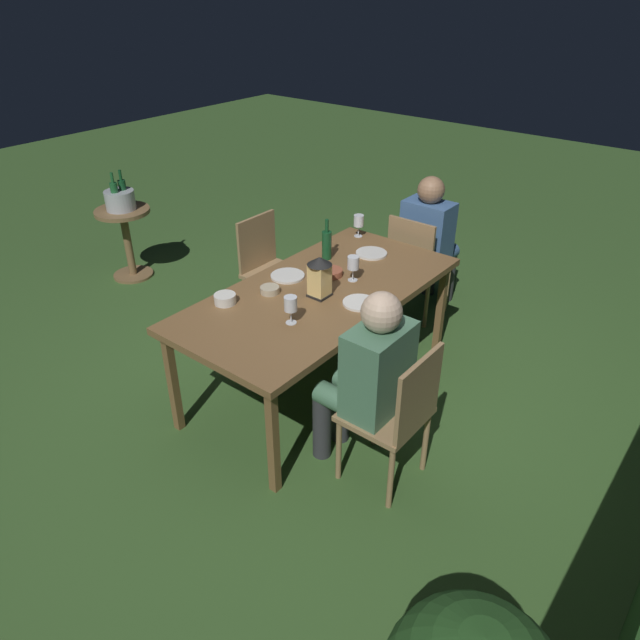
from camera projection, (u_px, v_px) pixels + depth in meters
The scene contains 20 objects.
ground_plane at pixel (320, 384), 4.10m from camera, with size 16.00×16.00×0.00m, color #385B28.
dining_table at pixel (320, 297), 3.74m from camera, with size 1.96×0.96×0.74m.
chair_side_right_b at pixel (397, 412), 3.09m from camera, with size 0.42×0.40×0.87m.
person_in_green at pixel (367, 375), 3.11m from camera, with size 0.38×0.47×1.15m.
chair_head_near at pixel (416, 262), 4.67m from camera, with size 0.40×0.42×0.87m.
person_in_blue at pixel (430, 237), 4.72m from camera, with size 0.48×0.38×1.15m.
chair_side_left_a at pixel (269, 266), 4.61m from camera, with size 0.42×0.40×0.87m.
lantern_centerpiece at pixel (320, 275), 3.57m from camera, with size 0.15×0.15×0.27m.
green_bottle_on_table at pixel (327, 244), 4.07m from camera, with size 0.07×0.07×0.29m.
wine_glass_a at pixel (353, 264), 3.77m from camera, with size 0.08×0.08×0.17m.
wine_glass_b at pixel (359, 222), 4.41m from camera, with size 0.08×0.08×0.17m.
wine_glass_c at pixel (291, 305), 3.31m from camera, with size 0.08×0.08×0.17m.
plate_a at pixel (288, 276), 3.87m from camera, with size 0.23×0.23×0.01m, color silver.
plate_b at pixel (360, 303), 3.56m from camera, with size 0.21×0.21×0.01m, color white.
plate_c at pixel (371, 253), 4.18m from camera, with size 0.22×0.22×0.01m, color silver.
bowl_olives at pixel (331, 272), 3.88m from camera, with size 0.15×0.15×0.04m.
bowl_bread at pixel (270, 290), 3.67m from camera, with size 0.12×0.12×0.04m.
bowl_salad at pixel (225, 299), 3.55m from camera, with size 0.13×0.13×0.06m.
side_table at pixel (126, 233), 5.33m from camera, with size 0.49×0.49×0.66m.
ice_bucket at pixel (120, 198), 5.17m from camera, with size 0.26×0.26×0.34m.
Camera 1 is at (2.57, 2.06, 2.48)m, focal length 32.92 mm.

